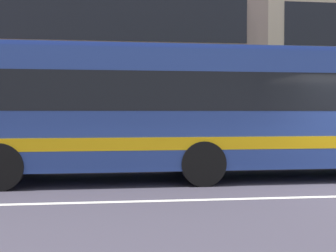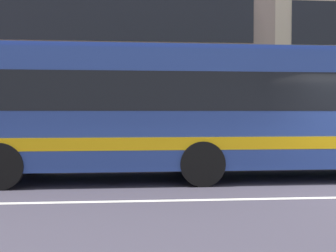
{
  "view_description": "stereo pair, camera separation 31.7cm",
  "coord_description": "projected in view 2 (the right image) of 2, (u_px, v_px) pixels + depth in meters",
  "views": [
    {
      "loc": [
        -5.36,
        -7.61,
        1.63
      ],
      "look_at": [
        -4.22,
        2.22,
        1.31
      ],
      "focal_mm": 44.71,
      "sensor_mm": 36.0,
      "label": 1
    },
    {
      "loc": [
        -5.05,
        -7.64,
        1.63
      ],
      "look_at": [
        -4.22,
        2.22,
        1.31
      ],
      "focal_mm": 44.71,
      "sensor_mm": 36.0,
      "label": 2
    }
  ],
  "objects": [
    {
      "name": "hedge_row_far",
      "position": [
        299.0,
        144.0,
        14.65
      ],
      "size": [
        21.72,
        1.1,
        1.03
      ],
      "primitive_type": "cube",
      "color": "#25581F",
      "rests_on": "ground_plane"
    },
    {
      "name": "apartment_block_left",
      "position": [
        21.0,
        53.0,
        22.58
      ],
      "size": [
        24.46,
        10.63,
        9.74
      ],
      "color": "gray",
      "rests_on": "ground_plane"
    },
    {
      "name": "transit_bus",
      "position": [
        225.0,
        108.0,
        10.37
      ],
      "size": [
        12.19,
        2.63,
        3.16
      ],
      "color": "navy",
      "rests_on": "ground_plane"
    }
  ]
}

